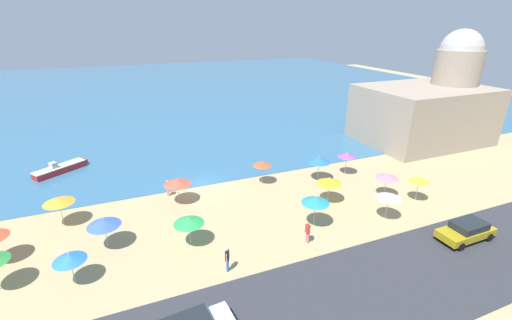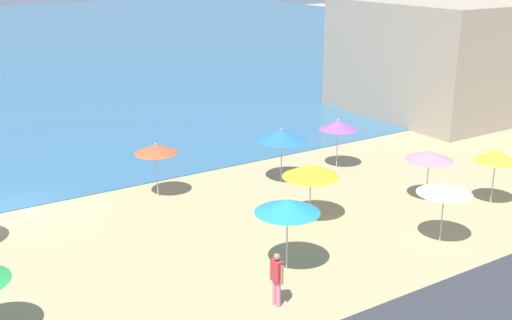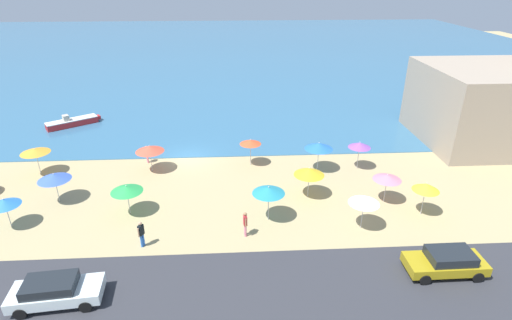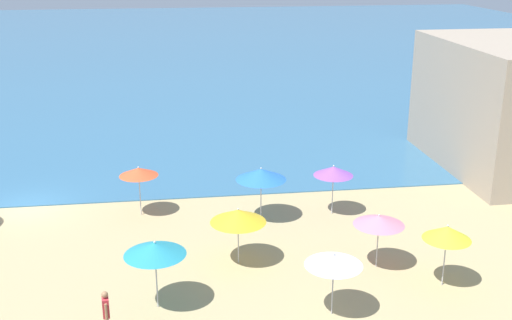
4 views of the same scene
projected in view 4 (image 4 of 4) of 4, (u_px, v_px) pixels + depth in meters
ground_plane at (27, 207)px, 32.25m from camera, size 160.00×160.00×0.00m
sea at (109, 47)px, 83.90m from camera, size 150.00×110.00×0.05m
beach_umbrella_1 at (238, 216)px, 25.92m from camera, size 2.30×2.30×2.44m
beach_umbrella_2 at (155, 249)px, 22.57m from camera, size 2.23×2.23×2.64m
beach_umbrella_3 at (333, 171)px, 30.77m from camera, size 1.92×1.92×2.51m
beach_umbrella_6 at (261, 174)px, 30.10m from camera, size 2.39×2.39×2.63m
beach_umbrella_8 at (334, 260)px, 22.21m from camera, size 2.05×2.05×2.39m
beach_umbrella_10 at (447, 233)px, 24.16m from camera, size 1.84×1.84×2.53m
beach_umbrella_12 at (139, 172)px, 30.64m from camera, size 1.87×1.87×2.49m
beach_umbrella_14 at (379, 220)px, 25.62m from camera, size 2.07×2.07×2.32m
bather_2 at (106, 312)px, 21.12m from camera, size 0.26×0.57×1.77m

